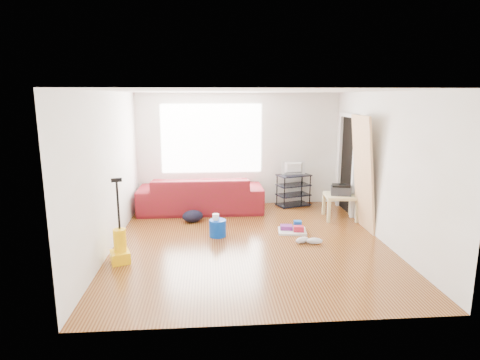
{
  "coord_description": "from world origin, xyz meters",
  "views": [
    {
      "loc": [
        -0.65,
        -6.39,
        2.42
      ],
      "look_at": [
        -0.11,
        0.6,
        0.95
      ],
      "focal_mm": 30.0,
      "sensor_mm": 36.0,
      "label": 1
    }
  ],
  "objects": [
    {
      "name": "tv_stand",
      "position": [
        1.21,
        2.22,
        0.36
      ],
      "size": [
        0.8,
        0.61,
        0.71
      ],
      "rotation": [
        0.0,
        0.0,
        0.32
      ],
      "color": "black",
      "rests_on": "ground"
    },
    {
      "name": "backpack",
      "position": [
        -1.0,
        1.21,
        0.0
      ],
      "size": [
        0.5,
        0.46,
        0.23
      ],
      "primitive_type": "ellipsoid",
      "rotation": [
        0.0,
        0.0,
        0.36
      ],
      "color": "black",
      "rests_on": "ground"
    },
    {
      "name": "printer",
      "position": [
        1.95,
        1.2,
        0.59
      ],
      "size": [
        0.45,
        0.39,
        0.2
      ],
      "rotation": [
        0.0,
        0.0,
        -0.26
      ],
      "color": "#292A31",
      "rests_on": "side_table"
    },
    {
      "name": "toilet_paper",
      "position": [
        -0.56,
        0.35,
        0.2
      ],
      "size": [
        0.12,
        0.12,
        0.11
      ],
      "primitive_type": "cylinder",
      "color": "white",
      "rests_on": "bucket"
    },
    {
      "name": "side_table",
      "position": [
        1.95,
        1.2,
        0.42
      ],
      "size": [
        0.66,
        0.66,
        0.49
      ],
      "rotation": [
        0.0,
        0.0,
        -0.1
      ],
      "color": "#CDBE8D",
      "rests_on": "ground"
    },
    {
      "name": "cleaning_tray",
      "position": [
        0.84,
        0.45,
        0.05
      ],
      "size": [
        0.54,
        0.46,
        0.18
      ],
      "rotation": [
        0.0,
        0.0,
        -0.13
      ],
      "color": "silver",
      "rests_on": "ground"
    },
    {
      "name": "room",
      "position": [
        0.07,
        0.15,
        1.25
      ],
      "size": [
        4.51,
        5.01,
        2.51
      ],
      "color": "#4C220B",
      "rests_on": "ground"
    },
    {
      "name": "door_panel",
      "position": [
        2.13,
        0.56,
        0.0
      ],
      "size": [
        0.26,
        0.84,
        2.09
      ],
      "primitive_type": "cube",
      "rotation": [
        0.0,
        -0.1,
        0.0
      ],
      "color": "tan",
      "rests_on": "ground"
    },
    {
      "name": "vacuum",
      "position": [
        -2.0,
        -0.66,
        0.23
      ],
      "size": [
        0.35,
        0.37,
        1.26
      ],
      "rotation": [
        0.0,
        0.0,
        0.35
      ],
      "color": "#FFBE07",
      "rests_on": "ground"
    },
    {
      "name": "sofa",
      "position": [
        -0.85,
        1.95,
        0.0
      ],
      "size": [
        2.61,
        1.02,
        0.76
      ],
      "primitive_type": "imported",
      "rotation": [
        0.0,
        0.0,
        3.14
      ],
      "color": "#5F1813",
      "rests_on": "ground"
    },
    {
      "name": "tv",
      "position": [
        1.21,
        2.22,
        0.86
      ],
      "size": [
        0.52,
        0.07,
        0.3
      ],
      "primitive_type": "imported",
      "rotation": [
        0.0,
        0.0,
        3.14
      ],
      "color": "black",
      "rests_on": "tv_stand"
    },
    {
      "name": "bucket",
      "position": [
        -0.53,
        0.34,
        0.0
      ],
      "size": [
        0.37,
        0.37,
        0.3
      ],
      "primitive_type": "cylinder",
      "rotation": [
        0.0,
        0.0,
        0.29
      ],
      "color": "#043ABC",
      "rests_on": "ground"
    },
    {
      "name": "sneakers",
      "position": [
        0.98,
        -0.15,
        0.05
      ],
      "size": [
        0.48,
        0.24,
        0.11
      ],
      "rotation": [
        0.0,
        0.0,
        0.05
      ],
      "color": "#B9B9C4",
      "rests_on": "ground"
    }
  ]
}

